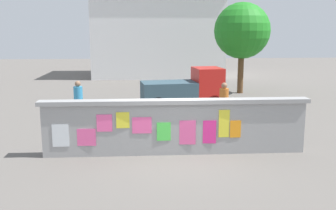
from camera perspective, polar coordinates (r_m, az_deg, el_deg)
ground at (r=19.12m, az=-0.96°, el=0.33°), size 60.00×60.00×0.00m
poster_wall at (r=11.15m, az=1.08°, el=-3.11°), size 7.69×0.42×1.60m
auto_rickshaw_truck at (r=17.57m, az=2.69°, el=2.34°), size 3.76×1.94×1.85m
motorcycle at (r=14.33m, az=-8.55°, el=-1.52°), size 1.89×0.60×0.87m
bicycle_near at (r=12.34m, az=-4.91°, el=-3.95°), size 1.70×0.44×0.95m
bicycle_far at (r=13.54m, az=11.74°, el=-2.80°), size 1.68×0.50×0.95m
person_walking at (r=15.32m, az=-13.02°, el=1.12°), size 0.46×0.46×1.62m
person_bystander at (r=14.60m, az=8.20°, el=0.81°), size 0.48×0.48×1.62m
tree_roadside at (r=22.21m, az=10.81°, el=10.62°), size 3.10×3.10×5.03m
building_background at (r=30.70m, az=-1.60°, el=10.30°), size 9.94×6.26×6.30m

